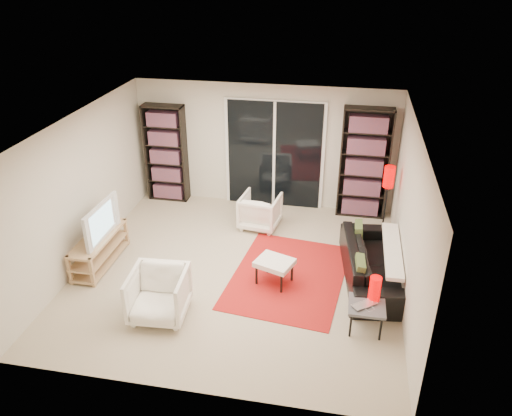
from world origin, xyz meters
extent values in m
plane|color=tan|center=(0.00, 0.00, 0.00)|extent=(5.00, 5.00, 0.00)
cube|color=beige|center=(0.00, 2.50, 1.20)|extent=(5.00, 0.02, 2.40)
cube|color=beige|center=(0.00, -2.50, 1.20)|extent=(5.00, 0.02, 2.40)
cube|color=beige|center=(-2.50, 0.00, 1.20)|extent=(0.02, 5.00, 2.40)
cube|color=beige|center=(2.50, 0.00, 1.20)|extent=(0.02, 5.00, 2.40)
cube|color=white|center=(0.00, 0.00, 2.40)|extent=(5.00, 5.00, 0.02)
cube|color=white|center=(0.20, 2.47, 1.05)|extent=(1.92, 0.06, 2.16)
cube|color=black|center=(0.20, 2.44, 1.05)|extent=(1.80, 0.02, 2.10)
cube|color=white|center=(0.20, 2.42, 1.05)|extent=(0.05, 0.02, 2.10)
cube|color=black|center=(-1.95, 2.34, 0.97)|extent=(0.80, 0.30, 1.95)
cube|color=#AF4025|center=(-1.95, 2.32, 0.97)|extent=(0.70, 0.22, 1.85)
cube|color=black|center=(1.90, 2.34, 1.05)|extent=(0.90, 0.30, 2.10)
cube|color=#AF4025|center=(1.90, 2.32, 1.05)|extent=(0.80, 0.22, 2.00)
cube|color=tan|center=(-2.23, -0.19, 0.48)|extent=(0.42, 1.32, 0.04)
cube|color=tan|center=(-2.23, -0.19, 0.25)|extent=(0.42, 1.32, 0.03)
cube|color=tan|center=(-2.23, -0.19, 0.06)|extent=(0.42, 1.32, 0.04)
cube|color=tan|center=(-2.41, -0.81, 0.25)|extent=(0.05, 0.05, 0.50)
cube|color=tan|center=(-2.41, 0.43, 0.25)|extent=(0.05, 0.05, 0.50)
cube|color=tan|center=(-2.04, -0.81, 0.25)|extent=(0.05, 0.05, 0.50)
cube|color=tan|center=(-2.04, 0.43, 0.25)|extent=(0.05, 0.05, 0.50)
imported|color=black|center=(-2.21, -0.19, 0.79)|extent=(0.16, 1.02, 0.59)
cube|color=#B31816|center=(0.82, 0.00, 0.01)|extent=(1.92, 2.44, 0.01)
imported|color=black|center=(2.09, 0.17, 0.30)|extent=(1.04, 2.12, 0.60)
imported|color=white|center=(0.10, 1.50, 0.32)|extent=(0.76, 0.78, 0.63)
imported|color=white|center=(-0.81, -1.26, 0.35)|extent=(0.81, 0.83, 0.71)
cube|color=white|center=(0.63, -0.20, 0.36)|extent=(0.65, 0.59, 0.08)
cylinder|color=black|center=(0.37, -0.30, 0.16)|extent=(0.04, 0.04, 0.32)
cylinder|color=black|center=(0.49, 0.03, 0.16)|extent=(0.04, 0.04, 0.32)
cylinder|color=black|center=(0.77, -0.44, 0.16)|extent=(0.04, 0.04, 0.32)
cylinder|color=black|center=(0.89, -0.11, 0.16)|extent=(0.04, 0.04, 0.32)
cube|color=#505055|center=(1.99, -1.01, 0.38)|extent=(0.48, 0.48, 0.04)
cylinder|color=black|center=(1.80, -1.21, 0.19)|extent=(0.03, 0.03, 0.38)
cylinder|color=black|center=(1.80, -0.82, 0.19)|extent=(0.03, 0.03, 0.38)
cylinder|color=black|center=(2.18, -1.20, 0.19)|extent=(0.03, 0.03, 0.38)
cylinder|color=black|center=(2.18, -0.82, 0.19)|extent=(0.03, 0.03, 0.38)
imported|color=silver|center=(1.98, -1.08, 0.41)|extent=(0.41, 0.39, 0.03)
cylinder|color=#E10000|center=(2.07, -0.88, 0.58)|extent=(0.16, 0.16, 0.35)
cylinder|color=black|center=(2.29, 1.49, 0.01)|extent=(0.21, 0.21, 0.03)
cylinder|color=black|center=(2.29, 1.49, 0.51)|extent=(0.03, 0.03, 1.03)
cylinder|color=#E10000|center=(2.29, 1.49, 1.18)|extent=(0.18, 0.18, 0.37)
camera|label=1|loc=(1.53, -6.44, 4.54)|focal=35.00mm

